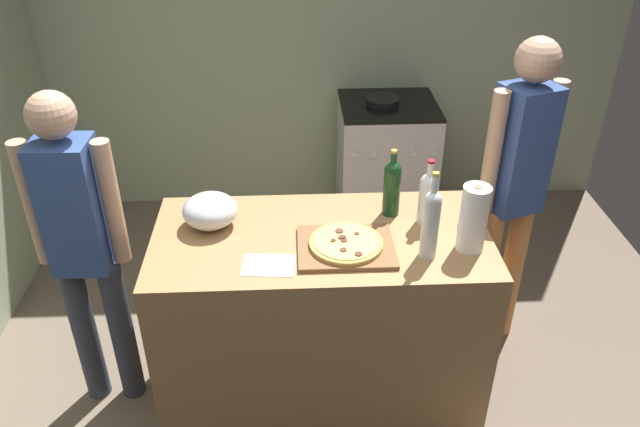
{
  "coord_description": "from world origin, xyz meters",
  "views": [
    {
      "loc": [
        -0.17,
        -1.63,
        2.43
      ],
      "look_at": [
        -0.05,
        0.7,
        0.98
      ],
      "focal_mm": 35.18,
      "sensor_mm": 36.0,
      "label": 1
    }
  ],
  "objects": [
    {
      "name": "person_in_red",
      "position": [
        0.9,
        0.96,
        0.97
      ],
      "size": [
        0.38,
        0.27,
        1.67
      ],
      "color": "#D88C4C",
      "rests_on": "ground_plane"
    },
    {
      "name": "kitchen_wall_rear",
      "position": [
        0.0,
        2.58,
        1.3
      ],
      "size": [
        4.24,
        0.1,
        2.6
      ],
      "primitive_type": "cube",
      "color": "#99A889",
      "rests_on": "ground_plane"
    },
    {
      "name": "mixing_bowl",
      "position": [
        -0.53,
        0.71,
        1.0
      ],
      "size": [
        0.24,
        0.24,
        0.15
      ],
      "color": "#B2B2B7",
      "rests_on": "counter"
    },
    {
      "name": "recipe_sheet",
      "position": [
        -0.27,
        0.4,
        0.93
      ],
      "size": [
        0.22,
        0.17,
        0.0
      ],
      "primitive_type": "cube",
      "rotation": [
        0.0,
        0.0,
        -0.08
      ],
      "color": "white",
      "rests_on": "counter"
    },
    {
      "name": "wine_bottle_green",
      "position": [
        0.41,
        0.69,
        1.06
      ],
      "size": [
        0.08,
        0.08,
        0.31
      ],
      "color": "silver",
      "rests_on": "counter"
    },
    {
      "name": "pizza",
      "position": [
        0.05,
        0.5,
        0.96
      ],
      "size": [
        0.31,
        0.31,
        0.03
      ],
      "color": "tan",
      "rests_on": "cutting_board"
    },
    {
      "name": "person_in_stripes",
      "position": [
        -1.08,
        0.63,
        0.92
      ],
      "size": [
        0.4,
        0.21,
        1.59
      ],
      "color": "#383D4C",
      "rests_on": "ground_plane"
    },
    {
      "name": "ground_plane",
      "position": [
        0.0,
        1.26,
        -0.01
      ],
      "size": [
        4.24,
        3.13,
        0.02
      ],
      "primitive_type": "cube",
      "color": "#6B5B4C"
    },
    {
      "name": "wine_bottle_clear",
      "position": [
        0.37,
        0.44,
        1.1
      ],
      "size": [
        0.07,
        0.07,
        0.38
      ],
      "color": "silver",
      "rests_on": "counter"
    },
    {
      "name": "counter",
      "position": [
        -0.05,
        0.6,
        0.46
      ],
      "size": [
        1.46,
        0.71,
        0.93
      ],
      "primitive_type": "cube",
      "color": "#9E7247",
      "rests_on": "ground_plane"
    },
    {
      "name": "stove",
      "position": [
        0.47,
        2.18,
        0.45
      ],
      "size": [
        0.63,
        0.6,
        0.93
      ],
      "color": "#B7B7BC",
      "rests_on": "ground_plane"
    },
    {
      "name": "wine_bottle_dark",
      "position": [
        0.27,
        0.77,
        1.07
      ],
      "size": [
        0.08,
        0.08,
        0.32
      ],
      "color": "#143819",
      "rests_on": "counter"
    },
    {
      "name": "cutting_board",
      "position": [
        0.05,
        0.5,
        0.94
      ],
      "size": [
        0.4,
        0.32,
        0.02
      ],
      "primitive_type": "cube",
      "color": "brown",
      "rests_on": "counter"
    },
    {
      "name": "paper_towel_roll",
      "position": [
        0.56,
        0.48,
        1.07
      ],
      "size": [
        0.11,
        0.11,
        0.29
      ],
      "color": "white",
      "rests_on": "counter"
    }
  ]
}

